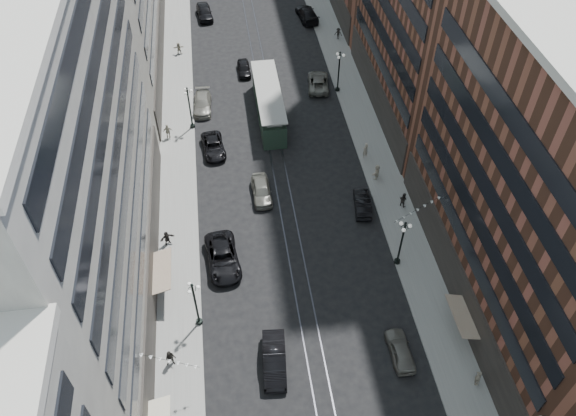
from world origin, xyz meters
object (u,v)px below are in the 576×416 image
pedestrian_2 (171,359)px  pedestrian_6 (168,131)px  car_8 (202,104)px  car_4 (400,350)px  pedestrian_8 (365,150)px  pedestrian_7 (403,199)px  pedestrian_extra_1 (377,172)px  car_11 (318,82)px  car_2 (223,257)px  car_extra_0 (262,190)px  car_7 (213,146)px  lamppost_sw_far (195,303)px  car_13 (244,68)px  lamppost_se_far (402,242)px  lamppost_se_mid (339,70)px  streetcar (269,104)px  car_12 (307,14)px  pedestrian_5 (167,238)px  pedestrian_9 (338,34)px  pedestrian_extra_0 (179,48)px  car_5 (274,360)px  car_9 (204,12)px  lamppost_sw_mid (190,106)px  pedestrian_4 (478,378)px  car_10 (362,203)px

pedestrian_2 → pedestrian_6: 28.98m
car_8 → pedestrian_6: (-4.08, -5.26, 0.31)m
car_4 → pedestrian_6: (-18.80, 30.59, 0.35)m
pedestrian_8 → pedestrian_7: bearing=78.2°
pedestrian_extra_1 → car_11: bearing=-135.5°
car_2 → pedestrian_2: (-4.67, -9.83, 0.18)m
pedestrian_2 → car_extra_0: bearing=65.4°
car_7 → lamppost_sw_far: bearing=-101.7°
car_13 → pedestrian_extra_1: (12.28, -22.38, 0.35)m
pedestrian_6 → pedestrian_7: 27.64m
lamppost_se_far → lamppost_sw_far: bearing=-167.7°
lamppost_se_mid → car_11: (-2.25, 1.31, -2.33)m
streetcar → car_12: bearing=69.9°
car_4 → lamppost_se_far: bearing=-105.0°
lamppost_sw_far → pedestrian_5: lamppost_sw_far is taller
car_2 → car_11: car_2 is taller
car_4 → pedestrian_9: bearing=-96.3°
car_11 → pedestrian_9: pedestrian_9 is taller
pedestrian_extra_0 → lamppost_sw_far: bearing=86.2°
car_12 → pedestrian_9: bearing=110.7°
pedestrian_5 → car_8: bearing=55.3°
pedestrian_2 → car_13: (9.27, 41.44, -0.35)m
car_5 → car_9: car_9 is taller
lamppost_sw_mid → lamppost_se_mid: (18.40, 5.00, 0.00)m
pedestrian_4 → pedestrian_7: bearing=18.2°
pedestrian_2 → pedestrian_4: size_ratio=1.04×
lamppost_se_mid → car_8: (-17.07, -1.34, -2.33)m
lamppost_se_mid → car_5: bearing=-108.9°
car_2 → pedestrian_6: bearing=99.6°
car_4 → car_10: (0.74, 16.59, -0.01)m
streetcar → car_5: bearing=-95.8°
car_10 → pedestrian_extra_1: bearing=-113.5°
car_5 → pedestrian_6: pedestrian_6 is taller
pedestrian_4 → car_9: pedestrian_4 is taller
car_7 → pedestrian_extra_1: size_ratio=2.85×
lamppost_sw_mid → pedestrian_extra_1: bearing=-30.9°
car_13 → pedestrian_9: size_ratio=2.44×
car_10 → car_7: bearing=-29.3°
car_9 → pedestrian_extra_1: bearing=-72.2°
car_5 → pedestrian_8: (13.02, 23.73, 0.25)m
lamppost_se_mid → pedestrian_4: size_ratio=3.23×
lamppost_se_far → pedestrian_extra_1: size_ratio=3.10×
car_7 → car_10: size_ratio=1.17×
lamppost_sw_far → lamppost_se_mid: bearing=60.1°
pedestrian_4 → car_13: 48.50m
pedestrian_9 → car_8: bearing=-121.2°
lamppost_sw_mid → car_extra_0: lamppost_sw_mid is taller
car_9 → pedestrian_5: bearing=-102.6°
lamppost_sw_mid → pedestrian_4: 41.42m
car_4 → car_7: (-13.76, 27.63, -0.01)m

